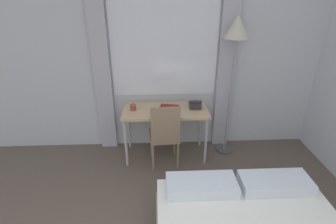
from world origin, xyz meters
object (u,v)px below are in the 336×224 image
(desk_chair, at_px, (164,133))
(book, at_px, (169,107))
(desk, at_px, (165,114))
(mug, at_px, (133,107))
(telephone, at_px, (195,105))
(standing_lamp, at_px, (236,37))

(desk_chair, xyz_separation_m, book, (0.08, 0.31, 0.24))
(desk, height_order, book, book)
(desk_chair, xyz_separation_m, mug, (-0.43, 0.26, 0.26))
(desk_chair, height_order, telephone, desk_chair)
(telephone, bearing_deg, standing_lamp, 3.81)
(desk, xyz_separation_m, desk_chair, (-0.02, -0.26, -0.16))
(telephone, xyz_separation_m, mug, (-0.87, -0.03, -0.00))
(telephone, distance_m, mug, 0.87)
(book, bearing_deg, standing_lamp, 1.27)
(standing_lamp, xyz_separation_m, mug, (-1.36, -0.06, -0.93))
(standing_lamp, relative_size, mug, 24.02)
(desk_chair, distance_m, telephone, 0.60)
(telephone, bearing_deg, desk, -175.38)
(telephone, bearing_deg, desk_chair, -146.02)
(desk_chair, relative_size, mug, 11.44)
(book, bearing_deg, desk, -140.27)
(mug, bearing_deg, desk_chair, -31.72)
(desk_chair, relative_size, book, 3.26)
(desk, bearing_deg, telephone, 4.62)
(standing_lamp, height_order, mug, standing_lamp)
(desk, bearing_deg, standing_lamp, 4.18)
(telephone, bearing_deg, mug, -177.88)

